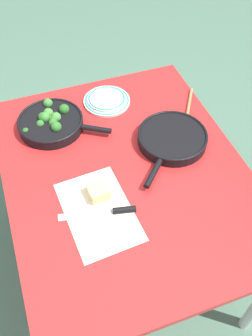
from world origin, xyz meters
TOP-DOWN VIEW (x-y plane):
  - ground_plane at (0.00, 0.00)m, footprint 14.00×14.00m
  - dining_table_red at (0.00, 0.00)m, footprint 1.20×0.95m
  - skillet_broccoli at (-0.35, -0.22)m, footprint 0.30×0.38m
  - skillet_eggs at (-0.08, 0.24)m, footprint 0.36×0.36m
  - wooden_spoon at (-0.19, 0.36)m, footprint 0.31×0.21m
  - parchment_sheet at (0.15, -0.16)m, footprint 0.38×0.26m
  - grater_knife at (0.17, -0.13)m, footprint 0.09×0.28m
  - cheese_block at (0.08, -0.14)m, footprint 0.08×0.08m
  - dinner_plate_stack at (-0.43, 0.06)m, footprint 0.22×0.22m

SIDE VIEW (x-z plane):
  - ground_plane at x=0.00m, z-range 0.00..0.00m
  - dining_table_red at x=0.00m, z-range 0.29..1.02m
  - parchment_sheet at x=0.15m, z-range 0.73..0.73m
  - wooden_spoon at x=-0.19m, z-range 0.73..0.75m
  - grater_knife at x=0.17m, z-range 0.72..0.75m
  - dinner_plate_stack at x=-0.43m, z-range 0.73..0.76m
  - cheese_block at x=0.08m, z-range 0.73..0.78m
  - skillet_eggs at x=-0.08m, z-range 0.73..0.78m
  - skillet_broccoli at x=-0.35m, z-range 0.72..0.80m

